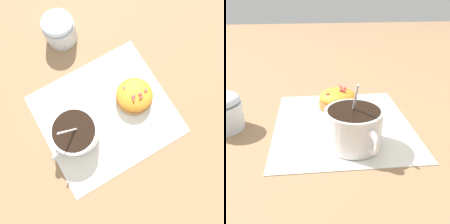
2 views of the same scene
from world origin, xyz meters
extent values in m
plane|color=#93704C|center=(0.00, 0.00, 0.00)|extent=(3.00, 3.00, 0.00)
cube|color=white|center=(0.00, 0.00, 0.00)|extent=(0.29, 0.26, 0.00)
cylinder|color=white|center=(0.08, 0.01, 0.03)|extent=(0.09, 0.09, 0.06)
cylinder|color=black|center=(0.08, 0.01, 0.06)|extent=(0.08, 0.08, 0.01)
torus|color=white|center=(0.12, 0.03, 0.03)|extent=(0.04, 0.02, 0.04)
ellipsoid|color=silver|center=(0.10, 0.01, 0.01)|extent=(0.02, 0.02, 0.01)
cylinder|color=silver|center=(0.07, 0.01, 0.06)|extent=(0.06, 0.01, 0.10)
cylinder|color=#B2753D|center=(-0.07, 0.00, 0.01)|extent=(0.08, 0.08, 0.02)
ellipsoid|color=orange|center=(-0.07, 0.00, 0.03)|extent=(0.08, 0.08, 0.03)
cube|color=#EA4C56|center=(-0.06, -0.02, 0.04)|extent=(0.00, 0.01, 0.00)
cube|color=#EA4C56|center=(-0.06, 0.01, 0.04)|extent=(0.00, 0.01, 0.00)
cube|color=#EA4C56|center=(-0.10, 0.01, 0.04)|extent=(0.01, 0.01, 0.00)
cube|color=#EA4C56|center=(-0.08, 0.02, 0.04)|extent=(0.01, 0.00, 0.00)
cube|color=#EA4C56|center=(-0.08, 0.01, 0.04)|extent=(0.01, 0.00, 0.00)
cube|color=#EA4C56|center=(-0.07, 0.01, 0.04)|extent=(0.01, 0.00, 0.00)
cube|color=#EA4C56|center=(-0.07, 0.01, 0.04)|extent=(0.01, 0.01, 0.00)
cylinder|color=silver|center=(-0.01, -0.22, 0.02)|extent=(0.07, 0.07, 0.05)
ellipsoid|color=silver|center=(-0.01, -0.22, 0.06)|extent=(0.07, 0.07, 0.03)
camera|label=1|loc=(0.04, 0.09, 0.48)|focal=35.00mm
camera|label=2|loc=(0.44, -0.06, 0.24)|focal=42.00mm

